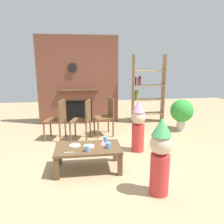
# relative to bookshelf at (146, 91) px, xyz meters

# --- Properties ---
(ground_plane) EXTENTS (12.00, 12.00, 0.00)m
(ground_plane) POSITION_rel_bookshelf_xyz_m (-1.40, -2.40, -0.89)
(ground_plane) COLOR tan
(brick_fireplace_feature) EXTENTS (2.20, 0.28, 2.40)m
(brick_fireplace_feature) POSITION_rel_bookshelf_xyz_m (-1.88, 0.20, 0.30)
(brick_fireplace_feature) COLOR brown
(brick_fireplace_feature) RESTS_ON ground_plane
(bookshelf) EXTENTS (0.90, 0.28, 1.90)m
(bookshelf) POSITION_rel_bookshelf_xyz_m (0.00, 0.00, 0.00)
(bookshelf) COLOR #9E7A51
(bookshelf) RESTS_ON ground_plane
(coffee_table) EXTENTS (1.05, 0.60, 0.39)m
(coffee_table) POSITION_rel_bookshelf_xyz_m (-1.73, -2.67, -0.57)
(coffee_table) COLOR brown
(coffee_table) RESTS_ON ground_plane
(paper_cup_near_left) EXTENTS (0.08, 0.08, 0.09)m
(paper_cup_near_left) POSITION_rel_bookshelf_xyz_m (-1.41, -2.76, -0.46)
(paper_cup_near_left) COLOR #669EE0
(paper_cup_near_left) RESTS_ON coffee_table
(paper_cup_near_right) EXTENTS (0.07, 0.07, 0.09)m
(paper_cup_near_right) POSITION_rel_bookshelf_xyz_m (-1.42, -2.47, -0.46)
(paper_cup_near_right) COLOR #669EE0
(paper_cup_near_right) RESTS_ON coffee_table
(paper_cup_center) EXTENTS (0.08, 0.08, 0.09)m
(paper_cup_center) POSITION_rel_bookshelf_xyz_m (-1.75, -2.85, -0.46)
(paper_cup_center) COLOR #669EE0
(paper_cup_center) RESTS_ON coffee_table
(paper_plate_front) EXTENTS (0.18, 0.18, 0.01)m
(paper_plate_front) POSITION_rel_bookshelf_xyz_m (-1.94, -2.59, -0.50)
(paper_plate_front) COLOR white
(paper_plate_front) RESTS_ON coffee_table
(paper_plate_rear) EXTENTS (0.17, 0.17, 0.01)m
(paper_plate_rear) POSITION_rel_bookshelf_xyz_m (-1.72, -2.65, -0.50)
(paper_plate_rear) COLOR white
(paper_plate_rear) RESTS_ON coffee_table
(birthday_cake_slice) EXTENTS (0.10, 0.10, 0.08)m
(birthday_cake_slice) POSITION_rel_bookshelf_xyz_m (-1.49, -2.58, -0.47)
(birthday_cake_slice) COLOR pink
(birthday_cake_slice) RESTS_ON coffee_table
(table_fork) EXTENTS (0.15, 0.02, 0.01)m
(table_fork) POSITION_rel_bookshelf_xyz_m (-2.02, -2.85, -0.50)
(table_fork) COLOR silver
(table_fork) RESTS_ON coffee_table
(child_with_cone_hat) EXTENTS (0.29, 0.29, 1.05)m
(child_with_cone_hat) POSITION_rel_bookshelf_xyz_m (-0.82, -3.48, -0.34)
(child_with_cone_hat) COLOR #D13838
(child_with_cone_hat) RESTS_ON ground_plane
(child_in_pink) EXTENTS (0.28, 0.28, 1.01)m
(child_in_pink) POSITION_rel_bookshelf_xyz_m (-0.74, -2.03, -0.36)
(child_in_pink) COLOR #D13838
(child_in_pink) RESTS_ON ground_plane
(dining_chair_left) EXTENTS (0.49, 0.49, 0.90)m
(dining_chair_left) POSITION_rel_bookshelf_xyz_m (-2.34, -1.15, -0.38)
(dining_chair_left) COLOR brown
(dining_chair_left) RESTS_ON ground_plane
(dining_chair_middle) EXTENTS (0.49, 0.49, 0.90)m
(dining_chair_middle) POSITION_rel_bookshelf_xyz_m (-1.77, -1.25, -0.38)
(dining_chair_middle) COLOR brown
(dining_chair_middle) RESTS_ON ground_plane
(dining_chair_right) EXTENTS (0.47, 0.47, 0.90)m
(dining_chair_right) POSITION_rel_bookshelf_xyz_m (-1.22, -1.00, -0.38)
(dining_chair_right) COLOR brown
(dining_chair_right) RESTS_ON ground_plane
(potted_plant_tall) EXTENTS (0.57, 0.57, 0.79)m
(potted_plant_tall) POSITION_rel_bookshelf_xyz_m (0.68, -0.88, -0.41)
(potted_plant_tall) COLOR beige
(potted_plant_tall) RESTS_ON ground_plane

